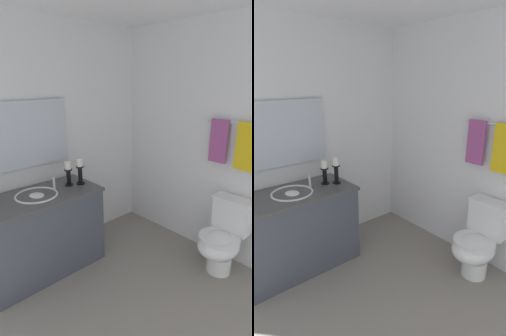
% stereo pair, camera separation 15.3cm
% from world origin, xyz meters
% --- Properties ---
extents(floor, '(2.82, 2.99, 0.02)m').
position_xyz_m(floor, '(0.00, 0.00, -0.01)').
color(floor, gray).
rests_on(floor, ground).
extents(wall_back, '(2.82, 0.04, 2.45)m').
position_xyz_m(wall_back, '(0.00, 1.49, 1.23)').
color(wall_back, white).
rests_on(wall_back, ground).
extents(wall_left, '(0.04, 2.99, 2.45)m').
position_xyz_m(wall_left, '(-1.41, 0.00, 1.23)').
color(wall_left, white).
rests_on(wall_left, ground).
extents(vanity_cabinet, '(0.58, 1.20, 0.82)m').
position_xyz_m(vanity_cabinet, '(-1.09, -0.08, 0.41)').
color(vanity_cabinet, '#474C56').
rests_on(vanity_cabinet, ground).
extents(sink_basin, '(0.40, 0.40, 0.24)m').
position_xyz_m(sink_basin, '(-1.09, -0.08, 0.78)').
color(sink_basin, white).
rests_on(sink_basin, vanity_cabinet).
extents(mirror, '(0.02, 1.05, 0.65)m').
position_xyz_m(mirror, '(-1.37, -0.08, 1.34)').
color(mirror, silver).
extents(candle_holder_tall, '(0.09, 0.09, 0.28)m').
position_xyz_m(candle_holder_tall, '(-1.06, 0.40, 0.96)').
color(candle_holder_tall, black).
rests_on(candle_holder_tall, vanity_cabinet).
extents(candle_holder_short, '(0.09, 0.09, 0.25)m').
position_xyz_m(candle_holder_short, '(-1.11, 0.29, 0.95)').
color(candle_holder_short, black).
rests_on(candle_holder_short, vanity_cabinet).
extents(toilet, '(0.39, 0.54, 0.75)m').
position_xyz_m(toilet, '(0.16, 1.21, 0.37)').
color(toilet, white).
rests_on(toilet, ground).
extents(towel_bar, '(0.60, 0.02, 0.02)m').
position_xyz_m(towel_bar, '(0.05, 1.43, 1.47)').
color(towel_bar, silver).
extents(towel_near_vanity, '(0.18, 0.03, 0.43)m').
position_xyz_m(towel_near_vanity, '(-0.10, 1.42, 1.27)').
color(towel_near_vanity, '#A54C8C').
rests_on(towel_near_vanity, towel_bar).
extents(towel_center, '(0.23, 0.03, 0.45)m').
position_xyz_m(towel_center, '(0.20, 1.42, 1.26)').
color(towel_center, yellow).
rests_on(towel_center, towel_bar).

